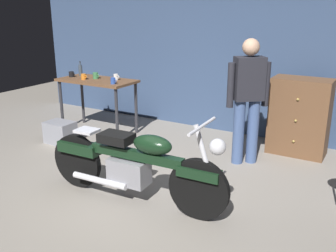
{
  "coord_description": "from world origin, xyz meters",
  "views": [
    {
      "loc": [
        2.27,
        -3.15,
        2.05
      ],
      "look_at": [
        0.01,
        0.7,
        0.65
      ],
      "focal_mm": 40.96,
      "sensor_mm": 36.0,
      "label": 1
    }
  ],
  "objects_px": {
    "mug_green_speckled": "(96,76)",
    "bottle": "(80,70)",
    "mug_black_matte": "(72,74)",
    "mug_white_ceramic": "(116,77)",
    "motorcycle": "(134,163)",
    "person_standing": "(248,96)",
    "wooden_dresser": "(299,117)",
    "storage_bin": "(60,132)",
    "mug_orange_travel": "(84,77)",
    "mug_blue_enamel": "(113,81)"
  },
  "relations": [
    {
      "from": "mug_green_speckled",
      "to": "motorcycle",
      "type": "bearing_deg",
      "value": -41.18
    },
    {
      "from": "person_standing",
      "to": "storage_bin",
      "type": "xyz_separation_m",
      "value": [
        -2.75,
        -0.71,
        -0.76
      ]
    },
    {
      "from": "mug_black_matte",
      "to": "storage_bin",
      "type": "bearing_deg",
      "value": -62.56
    },
    {
      "from": "person_standing",
      "to": "mug_green_speckled",
      "type": "bearing_deg",
      "value": -41.05
    },
    {
      "from": "mug_white_ceramic",
      "to": "person_standing",
      "type": "bearing_deg",
      "value": -3.85
    },
    {
      "from": "person_standing",
      "to": "mug_green_speckled",
      "type": "relative_size",
      "value": 13.63
    },
    {
      "from": "motorcycle",
      "to": "person_standing",
      "type": "height_order",
      "value": "person_standing"
    },
    {
      "from": "mug_black_matte",
      "to": "mug_orange_travel",
      "type": "bearing_deg",
      "value": -12.2
    },
    {
      "from": "storage_bin",
      "to": "person_standing",
      "type": "bearing_deg",
      "value": 14.47
    },
    {
      "from": "person_standing",
      "to": "wooden_dresser",
      "type": "relative_size",
      "value": 1.52
    },
    {
      "from": "storage_bin",
      "to": "bottle",
      "type": "height_order",
      "value": "bottle"
    },
    {
      "from": "wooden_dresser",
      "to": "mug_white_ceramic",
      "type": "relative_size",
      "value": 10.31
    },
    {
      "from": "mug_black_matte",
      "to": "motorcycle",
      "type": "bearing_deg",
      "value": -34.12
    },
    {
      "from": "person_standing",
      "to": "wooden_dresser",
      "type": "height_order",
      "value": "person_standing"
    },
    {
      "from": "mug_orange_travel",
      "to": "mug_green_speckled",
      "type": "xyz_separation_m",
      "value": [
        0.13,
        0.15,
        0.01
      ]
    },
    {
      "from": "mug_black_matte",
      "to": "mug_white_ceramic",
      "type": "distance_m",
      "value": 0.84
    },
    {
      "from": "motorcycle",
      "to": "mug_orange_travel",
      "type": "relative_size",
      "value": 19.68
    },
    {
      "from": "mug_green_speckled",
      "to": "bottle",
      "type": "bearing_deg",
      "value": 165.31
    },
    {
      "from": "mug_green_speckled",
      "to": "mug_white_ceramic",
      "type": "relative_size",
      "value": 1.15
    },
    {
      "from": "bottle",
      "to": "mug_white_ceramic",
      "type": "bearing_deg",
      "value": -2.73
    },
    {
      "from": "mug_green_speckled",
      "to": "bottle",
      "type": "xyz_separation_m",
      "value": [
        -0.44,
        0.11,
        0.05
      ]
    },
    {
      "from": "motorcycle",
      "to": "bottle",
      "type": "bearing_deg",
      "value": 140.2
    },
    {
      "from": "motorcycle",
      "to": "mug_blue_enamel",
      "type": "relative_size",
      "value": 20.09
    },
    {
      "from": "wooden_dresser",
      "to": "mug_white_ceramic",
      "type": "distance_m",
      "value": 2.9
    },
    {
      "from": "mug_white_ceramic",
      "to": "motorcycle",
      "type": "bearing_deg",
      "value": -48.18
    },
    {
      "from": "motorcycle",
      "to": "storage_bin",
      "type": "bearing_deg",
      "value": 153.01
    },
    {
      "from": "motorcycle",
      "to": "mug_white_ceramic",
      "type": "xyz_separation_m",
      "value": [
        -1.63,
        1.82,
        0.5
      ]
    },
    {
      "from": "motorcycle",
      "to": "mug_white_ceramic",
      "type": "distance_m",
      "value": 2.49
    },
    {
      "from": "storage_bin",
      "to": "mug_white_ceramic",
      "type": "xyz_separation_m",
      "value": [
        0.46,
        0.86,
        0.78
      ]
    },
    {
      "from": "wooden_dresser",
      "to": "bottle",
      "type": "relative_size",
      "value": 4.56
    },
    {
      "from": "mug_white_ceramic",
      "to": "bottle",
      "type": "xyz_separation_m",
      "value": [
        -0.8,
        0.04,
        0.05
      ]
    },
    {
      "from": "wooden_dresser",
      "to": "mug_white_ceramic",
      "type": "xyz_separation_m",
      "value": [
        -2.82,
        -0.56,
        0.4
      ]
    },
    {
      "from": "mug_orange_travel",
      "to": "storage_bin",
      "type": "bearing_deg",
      "value": -87.41
    },
    {
      "from": "mug_green_speckled",
      "to": "person_standing",
      "type": "bearing_deg",
      "value": -1.67
    },
    {
      "from": "wooden_dresser",
      "to": "storage_bin",
      "type": "xyz_separation_m",
      "value": [
        -3.28,
        -1.42,
        -0.38
      ]
    },
    {
      "from": "motorcycle",
      "to": "person_standing",
      "type": "bearing_deg",
      "value": 66.06
    },
    {
      "from": "bottle",
      "to": "storage_bin",
      "type": "bearing_deg",
      "value": -69.35
    },
    {
      "from": "mug_orange_travel",
      "to": "mug_black_matte",
      "type": "relative_size",
      "value": 0.95
    },
    {
      "from": "motorcycle",
      "to": "bottle",
      "type": "relative_size",
      "value": 9.09
    },
    {
      "from": "mug_white_ceramic",
      "to": "bottle",
      "type": "bearing_deg",
      "value": 177.27
    },
    {
      "from": "motorcycle",
      "to": "mug_black_matte",
      "type": "height_order",
      "value": "motorcycle"
    },
    {
      "from": "wooden_dresser",
      "to": "mug_white_ceramic",
      "type": "bearing_deg",
      "value": -168.76
    },
    {
      "from": "wooden_dresser",
      "to": "bottle",
      "type": "bearing_deg",
      "value": -171.79
    },
    {
      "from": "mug_black_matte",
      "to": "bottle",
      "type": "bearing_deg",
      "value": 81.51
    },
    {
      "from": "mug_green_speckled",
      "to": "mug_white_ceramic",
      "type": "xyz_separation_m",
      "value": [
        0.36,
        0.08,
        -0.0
      ]
    },
    {
      "from": "mug_green_speckled",
      "to": "bottle",
      "type": "relative_size",
      "value": 0.51
    },
    {
      "from": "mug_orange_travel",
      "to": "wooden_dresser",
      "type": "bearing_deg",
      "value": 13.38
    },
    {
      "from": "mug_orange_travel",
      "to": "mug_white_ceramic",
      "type": "height_order",
      "value": "mug_white_ceramic"
    },
    {
      "from": "mug_blue_enamel",
      "to": "mug_white_ceramic",
      "type": "distance_m",
      "value": 0.33
    },
    {
      "from": "mug_green_speckled",
      "to": "mug_white_ceramic",
      "type": "distance_m",
      "value": 0.37
    }
  ]
}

